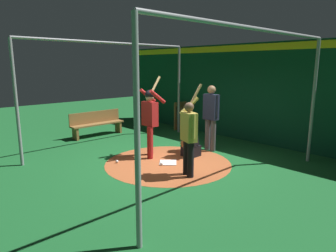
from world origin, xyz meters
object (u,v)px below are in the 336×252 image
at_px(home_plate, 168,163).
at_px(baseball_1, 162,164).
at_px(bat_rack, 184,116).
at_px(batter, 150,116).
at_px(catcher, 190,143).
at_px(visitor, 189,134).
at_px(bench, 97,123).
at_px(umpire, 211,114).
at_px(baseball_0, 117,161).

height_order(home_plate, baseball_1, baseball_1).
bearing_deg(bat_rack, home_plate, 38.63).
distance_m(batter, catcher, 1.28).
distance_m(visitor, baseball_1, 1.29).
height_order(visitor, bat_rack, visitor).
distance_m(catcher, visitor, 1.56).
bearing_deg(batter, bat_rack, -149.73).
xyz_separation_m(bat_rack, baseball_1, (3.52, 2.65, -0.45)).
height_order(bat_rack, bench, bat_rack).
relative_size(umpire, bench, 0.97).
bearing_deg(catcher, visitor, 41.44).
distance_m(batter, bat_rack, 3.80).
relative_size(catcher, baseball_1, 13.07).
height_order(home_plate, catcher, catcher).
bearing_deg(baseball_1, bat_rack, -143.04).
height_order(home_plate, bench, bench).
distance_m(batter, baseball_1, 1.33).
height_order(batter, catcher, batter).
bearing_deg(baseball_1, visitor, 88.64).
bearing_deg(bat_rack, bench, -22.25).
xyz_separation_m(baseball_0, baseball_1, (-0.70, 0.90, 0.00)).
xyz_separation_m(umpire, bat_rack, (-1.61, -2.61, -0.57)).
bearing_deg(bat_rack, baseball_0, 22.51).
bearing_deg(baseball_1, catcher, -177.67).
bearing_deg(visitor, home_plate, -84.60).
relative_size(home_plate, bat_rack, 0.40).
xyz_separation_m(batter, catcher, (-0.78, 0.72, -0.71)).
relative_size(bat_rack, baseball_0, 14.20).
height_order(batter, bat_rack, batter).
bearing_deg(umpire, home_plate, 0.43).
bearing_deg(batter, home_plate, 86.61).
distance_m(umpire, baseball_0, 2.93).
height_order(baseball_0, baseball_1, same).
bearing_deg(baseball_0, home_plate, 137.09).
bearing_deg(baseball_0, baseball_1, 127.72).
xyz_separation_m(catcher, bat_rack, (-2.46, -2.61, 0.11)).
xyz_separation_m(bench, baseball_0, (1.19, 2.99, -0.41)).
xyz_separation_m(visitor, baseball_1, (-0.02, -0.92, -0.91)).
distance_m(catcher, baseball_1, 1.12).
height_order(catcher, visitor, visitor).
xyz_separation_m(batter, umpire, (-1.63, 0.72, -0.03)).
distance_m(umpire, bat_rack, 3.12).
bearing_deg(visitor, baseball_1, -70.39).
distance_m(batter, visitor, 1.71).
bearing_deg(bench, home_plate, 86.28).
bearing_deg(umpire, bat_rack, -121.65).
bearing_deg(catcher, bat_rack, -133.29).
bearing_deg(visitor, bench, -75.14).
height_order(visitor, bench, visitor).
relative_size(home_plate, visitor, 0.21).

